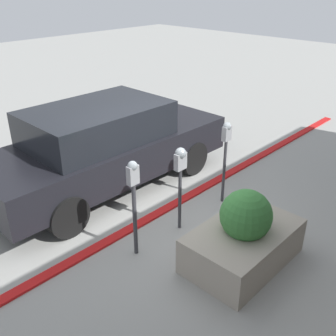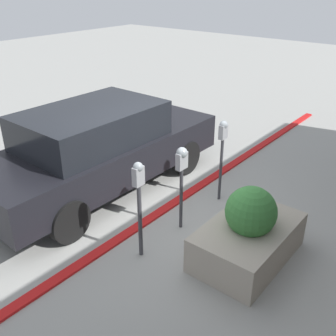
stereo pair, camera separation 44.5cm
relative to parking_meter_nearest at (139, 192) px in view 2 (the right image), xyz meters
name	(u,v)px [view 2 (the right image)]	position (x,y,z in m)	size (l,w,h in m)	color
ground_plane	(162,216)	(0.98, 0.42, -1.04)	(40.00, 40.00, 0.00)	#999993
curb_strip	(159,213)	(0.98, 0.50, -1.02)	(13.50, 0.16, 0.04)	red
parking_meter_nearest	(139,192)	(0.00, 0.00, 0.00)	(0.16, 0.14, 1.49)	#38383D
parking_meter_second	(182,167)	(0.92, -0.02, 0.03)	(0.20, 0.17, 1.40)	#38383D
parking_meter_middle	(222,143)	(2.06, -0.03, 0.06)	(0.16, 0.14, 1.50)	#38383D
planter_box	(249,233)	(0.91, -1.22, -0.63)	(1.66, 1.03, 1.13)	#A39989
parked_car_front	(100,148)	(1.00, 1.91, -0.20)	(4.77, 1.87, 1.62)	black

